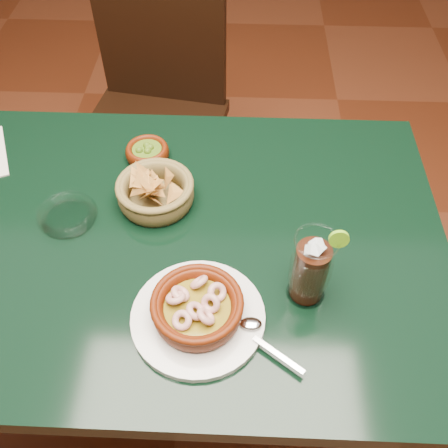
{
  "coord_description": "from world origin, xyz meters",
  "views": [
    {
      "loc": [
        0.17,
        -0.66,
        1.55
      ],
      "look_at": [
        0.14,
        -0.02,
        0.81
      ],
      "focal_mm": 40.0,
      "sensor_mm": 36.0,
      "label": 1
    }
  ],
  "objects_px": {
    "shrimp_plate": "(198,310)",
    "cola_drink": "(311,269)",
    "dining_chair": "(155,110)",
    "dining_table": "(162,261)",
    "chip_basket": "(155,192)"
  },
  "relations": [
    {
      "from": "dining_chair",
      "to": "shrimp_plate",
      "type": "bearing_deg",
      "value": -76.28
    },
    {
      "from": "dining_chair",
      "to": "shrimp_plate",
      "type": "relative_size",
      "value": 3.14
    },
    {
      "from": "dining_chair",
      "to": "shrimp_plate",
      "type": "distance_m",
      "value": 0.97
    },
    {
      "from": "dining_chair",
      "to": "cola_drink",
      "type": "height_order",
      "value": "dining_chair"
    },
    {
      "from": "chip_basket",
      "to": "cola_drink",
      "type": "relative_size",
      "value": 1.11
    },
    {
      "from": "dining_table",
      "to": "chip_basket",
      "type": "xyz_separation_m",
      "value": [
        -0.01,
        0.09,
        0.13
      ]
    },
    {
      "from": "chip_basket",
      "to": "dining_table",
      "type": "bearing_deg",
      "value": -81.73
    },
    {
      "from": "dining_chair",
      "to": "cola_drink",
      "type": "bearing_deg",
      "value": -63.55
    },
    {
      "from": "shrimp_plate",
      "to": "cola_drink",
      "type": "xyz_separation_m",
      "value": [
        0.2,
        0.06,
        0.05
      ]
    },
    {
      "from": "dining_chair",
      "to": "chip_basket",
      "type": "height_order",
      "value": "dining_chair"
    },
    {
      "from": "shrimp_plate",
      "to": "cola_drink",
      "type": "bearing_deg",
      "value": 17.97
    },
    {
      "from": "dining_table",
      "to": "chip_basket",
      "type": "relative_size",
      "value": 6.0
    },
    {
      "from": "dining_table",
      "to": "chip_basket",
      "type": "bearing_deg",
      "value": 98.27
    },
    {
      "from": "cola_drink",
      "to": "dining_table",
      "type": "bearing_deg",
      "value": 155.96
    },
    {
      "from": "dining_table",
      "to": "dining_chair",
      "type": "distance_m",
      "value": 0.73
    }
  ]
}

